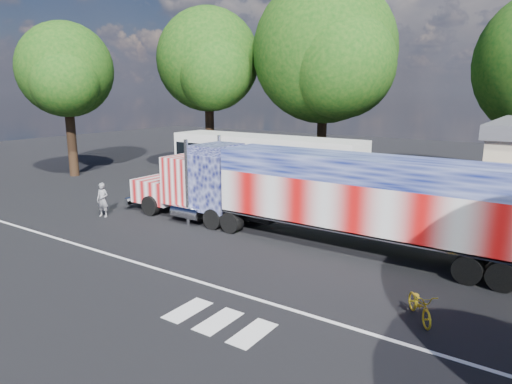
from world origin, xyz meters
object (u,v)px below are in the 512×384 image
Objects in this scene: bicycle at (420,305)px; tree_nw_a at (209,61)px; coach_bus at (264,165)px; tree_n_mid at (326,52)px; tree_w_a at (66,71)px; semi_truck at (312,193)px; woman at (102,200)px.

tree_nw_a is at bearing 107.91° from bicycle.
tree_n_mid is (0.73, 6.83, 7.27)m from coach_bus.
tree_n_mid is at bearing 30.04° from tree_w_a.
coach_bus is 0.90× the size of tree_n_mid.
coach_bus is (-6.71, 6.48, -0.24)m from semi_truck.
tree_n_mid reaches higher than woman.
tree_n_mid is at bearing 56.94° from woman.
coach_bus is at bearing 49.38° from woman.
tree_n_mid is (-11.95, 17.91, 8.76)m from bicycle.
woman is (-4.20, -9.13, -1.03)m from coach_bus.
tree_n_mid is 19.24m from tree_w_a.
coach_bus is at bearing -28.56° from tree_nw_a.
tree_nw_a is (-20.66, 15.42, 8.34)m from bicycle.
bicycle is at bearing -22.49° from woman.
bicycle is (16.88, -1.95, -0.46)m from woman.
tree_n_mid reaches higher than tree_w_a.
tree_w_a is (-15.90, -2.79, 6.04)m from coach_bus.
semi_truck is 11.30m from woman.
semi_truck is 19.41m from tree_nw_a.
coach_bus is 1.01× the size of tree_nw_a.
tree_w_a reaches higher than woman.
tree_w_a is (-16.63, -9.62, -1.23)m from tree_n_mid.
semi_truck is 1.55× the size of coach_bus.
bicycle is 0.12× the size of tree_n_mid.
woman is (-10.91, -2.65, -1.28)m from semi_truck.
tree_w_a reaches higher than coach_bus.
semi_truck is at bearing -9.27° from tree_w_a.
tree_n_mid reaches higher than bicycle.
woman is 0.14× the size of tree_nw_a.
bicycle is at bearing -37.64° from semi_truck.
semi_truck is 1.39× the size of tree_n_mid.
coach_bus is 7.07× the size of woman.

